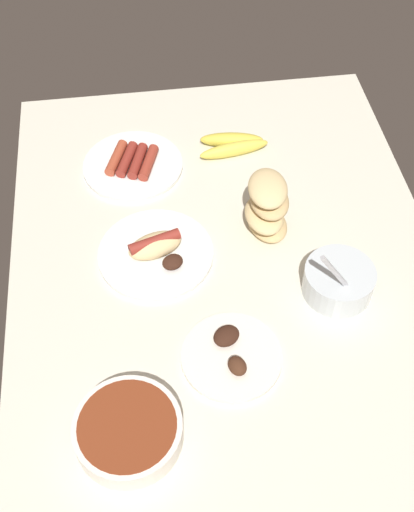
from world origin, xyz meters
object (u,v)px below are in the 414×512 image
at_px(plate_hotdog_assembled, 156,251).
at_px(plate_sausages, 133,164).
at_px(bowl_coleslaw, 339,280).
at_px(banana_bunch, 233,144).
at_px(bread_stack, 267,207).
at_px(bowl_chili, 128,431).
at_px(plate_grilled_meat, 231,355).

xyz_separation_m(plate_hotdog_assembled, plate_sausages, (-0.28, -0.03, -0.01)).
distance_m(bowl_coleslaw, banana_bunch, 0.46).
bearing_deg(plate_sausages, bread_stack, 49.27).
height_order(banana_bunch, bowl_chili, bowl_chili).
height_order(bowl_coleslaw, plate_sausages, bowl_coleslaw).
xyz_separation_m(banana_bunch, plate_sausages, (0.03, -0.24, -0.01)).
bearing_deg(bowl_coleslaw, bowl_chili, -59.57).
bearing_deg(bread_stack, banana_bunch, -173.80).
relative_size(plate_hotdog_assembled, bread_stack, 1.70).
distance_m(bowl_coleslaw, bowl_chili, 0.50).
distance_m(plate_grilled_meat, plate_sausages, 0.56).
bearing_deg(plate_sausages, bowl_chili, -4.14).
relative_size(banana_bunch, bread_stack, 1.21).
relative_size(plate_grilled_meat, bread_stack, 1.32).
bearing_deg(bowl_coleslaw, bread_stack, -147.96).
bearing_deg(bowl_coleslaw, plate_hotdog_assembled, -111.34).
height_order(banana_bunch, plate_sausages, banana_bunch).
bearing_deg(bowl_chili, plate_hotdog_assembled, 168.40).
bearing_deg(plate_grilled_meat, banana_bunch, 170.53).
distance_m(bowl_coleslaw, plate_sausages, 0.57).
distance_m(plate_sausages, bowl_chili, 0.67).
height_order(plate_hotdog_assembled, bread_stack, bread_stack).
height_order(plate_hotdog_assembled, plate_grilled_meat, plate_hotdog_assembled).
bearing_deg(bread_stack, plate_grilled_meat, -22.07).
relative_size(bowl_coleslaw, plate_hotdog_assembled, 0.66).
bearing_deg(plate_grilled_meat, plate_sausages, -164.41).
xyz_separation_m(banana_bunch, bread_stack, (0.26, 0.03, 0.05)).
bearing_deg(bowl_coleslaw, banana_bunch, -162.33).
relative_size(banana_bunch, plate_grilled_meat, 0.91).
height_order(bowl_coleslaw, bread_stack, bowl_coleslaw).
distance_m(bowl_coleslaw, plate_hotdog_assembled, 0.38).
bearing_deg(plate_hotdog_assembled, banana_bunch, 145.05).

